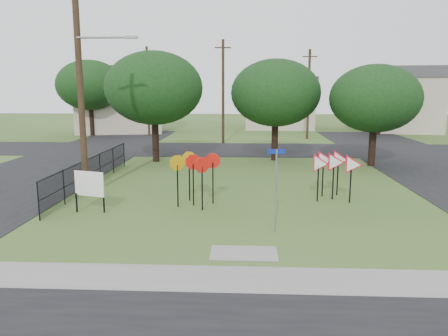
# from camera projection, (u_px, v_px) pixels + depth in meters

# --- Properties ---
(ground) EXTENTS (140.00, 140.00, 0.00)m
(ground) POSITION_uv_depth(u_px,v_px,m) (244.00, 228.00, 15.35)
(ground) COLOR #385A21
(sidewalk) EXTENTS (30.00, 1.60, 0.02)m
(sidewalk) POSITION_uv_depth(u_px,v_px,m) (244.00, 279.00, 11.22)
(sidewalk) COLOR gray
(sidewalk) RESTS_ON ground
(planting_strip) EXTENTS (30.00, 0.80, 0.02)m
(planting_strip) POSITION_uv_depth(u_px,v_px,m) (243.00, 302.00, 10.04)
(planting_strip) COLOR #385A21
(planting_strip) RESTS_ON ground
(street_left) EXTENTS (8.00, 50.00, 0.02)m
(street_left) POSITION_uv_depth(u_px,v_px,m) (42.00, 171.00, 25.76)
(street_left) COLOR black
(street_left) RESTS_ON ground
(street_far) EXTENTS (60.00, 8.00, 0.02)m
(street_far) POSITION_uv_depth(u_px,v_px,m) (245.00, 150.00, 34.99)
(street_far) COLOR black
(street_far) RESTS_ON ground
(curb_pad) EXTENTS (2.00, 1.20, 0.02)m
(curb_pad) POSITION_uv_depth(u_px,v_px,m) (244.00, 253.00, 12.99)
(curb_pad) COLOR gray
(curb_pad) RESTS_ON ground
(street_name_sign) EXTENTS (0.59, 0.06, 2.87)m
(street_name_sign) POSITION_uv_depth(u_px,v_px,m) (276.00, 185.00, 14.56)
(street_name_sign) COLOR gray
(street_name_sign) RESTS_ON ground
(stop_sign_cluster) EXTENTS (2.05, 1.77, 2.19)m
(stop_sign_cluster) POSITION_uv_depth(u_px,v_px,m) (195.00, 167.00, 18.08)
(stop_sign_cluster) COLOR black
(stop_sign_cluster) RESTS_ON ground
(yield_sign_cluster) EXTENTS (2.21, 1.79, 2.13)m
(yield_sign_cluster) POSITION_uv_depth(u_px,v_px,m) (333.00, 164.00, 19.14)
(yield_sign_cluster) COLOR black
(yield_sign_cluster) RESTS_ON ground
(info_board) EXTENTS (1.28, 0.41, 1.65)m
(info_board) POSITION_uv_depth(u_px,v_px,m) (89.00, 185.00, 17.13)
(info_board) COLOR black
(info_board) RESTS_ON ground
(utility_pole_main) EXTENTS (3.55, 0.33, 10.00)m
(utility_pole_main) POSITION_uv_depth(u_px,v_px,m) (81.00, 80.00, 19.18)
(utility_pole_main) COLOR #3B2A1B
(utility_pole_main) RESTS_ON ground
(far_pole_a) EXTENTS (1.40, 0.24, 9.00)m
(far_pole_a) POSITION_uv_depth(u_px,v_px,m) (223.00, 91.00, 38.20)
(far_pole_a) COLOR #3B2A1B
(far_pole_a) RESTS_ON ground
(far_pole_b) EXTENTS (1.40, 0.24, 8.50)m
(far_pole_b) POSITION_uv_depth(u_px,v_px,m) (309.00, 94.00, 41.78)
(far_pole_b) COLOR #3B2A1B
(far_pole_b) RESTS_ON ground
(far_pole_c) EXTENTS (1.40, 0.24, 9.00)m
(far_pole_c) POSITION_uv_depth(u_px,v_px,m) (148.00, 91.00, 44.48)
(far_pole_c) COLOR #3B2A1B
(far_pole_c) RESTS_ON ground
(fence_run) EXTENTS (0.05, 11.55, 1.50)m
(fence_run) POSITION_uv_depth(u_px,v_px,m) (92.00, 171.00, 21.72)
(fence_run) COLOR black
(fence_run) RESTS_ON ground
(house_left) EXTENTS (10.58, 8.88, 7.20)m
(house_left) POSITION_uv_depth(u_px,v_px,m) (121.00, 99.00, 48.78)
(house_left) COLOR beige
(house_left) RESTS_ON ground
(house_mid) EXTENTS (8.40, 8.40, 6.20)m
(house_mid) POSITION_uv_depth(u_px,v_px,m) (278.00, 102.00, 53.88)
(house_mid) COLOR beige
(house_mid) RESTS_ON ground
(house_right) EXTENTS (8.30, 8.30, 7.20)m
(house_right) POSITION_uv_depth(u_px,v_px,m) (406.00, 99.00, 49.17)
(house_right) COLOR beige
(house_right) RESTS_ON ground
(tree_near_left) EXTENTS (6.40, 6.40, 7.27)m
(tree_near_left) POSITION_uv_depth(u_px,v_px,m) (154.00, 88.00, 28.52)
(tree_near_left) COLOR black
(tree_near_left) RESTS_ON ground
(tree_near_mid) EXTENTS (6.00, 6.00, 6.80)m
(tree_near_mid) POSITION_uv_depth(u_px,v_px,m) (276.00, 93.00, 29.17)
(tree_near_mid) COLOR black
(tree_near_mid) RESTS_ON ground
(tree_near_right) EXTENTS (5.60, 5.60, 6.33)m
(tree_near_right) POSITION_uv_depth(u_px,v_px,m) (375.00, 99.00, 26.96)
(tree_near_right) COLOR black
(tree_near_right) RESTS_ON ground
(tree_far_left) EXTENTS (6.80, 6.80, 7.73)m
(tree_far_left) POSITION_uv_depth(u_px,v_px,m) (90.00, 85.00, 44.68)
(tree_far_left) COLOR black
(tree_far_left) RESTS_ON ground
(tree_far_right) EXTENTS (6.00, 6.00, 6.80)m
(tree_far_right) POSITION_uv_depth(u_px,v_px,m) (381.00, 91.00, 45.28)
(tree_far_right) COLOR black
(tree_far_right) RESTS_ON ground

